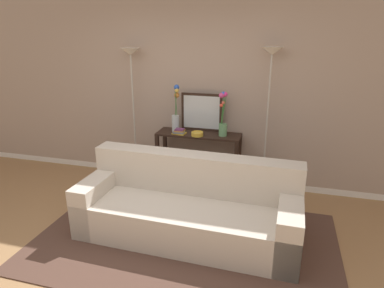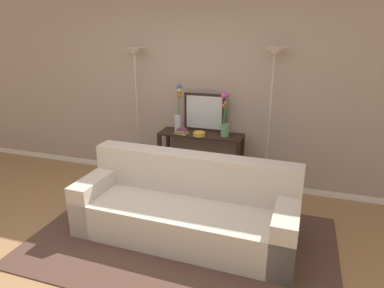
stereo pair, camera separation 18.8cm
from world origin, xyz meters
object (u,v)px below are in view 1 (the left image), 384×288
(book_stack, at_px, (179,132))
(wall_mirror, at_px, (202,112))
(floor_lamp_right, at_px, (270,82))
(book_row_under_console, at_px, (180,181))
(floor_lamp_left, at_px, (132,79))
(console_table, at_px, (199,151))
(vase_short_flowers, at_px, (223,118))
(fruit_bowl, at_px, (197,134))
(couch, at_px, (189,209))
(vase_tall_flowers, at_px, (176,114))

(book_stack, bearing_deg, wall_mirror, 44.09)
(floor_lamp_right, distance_m, book_stack, 1.38)
(book_stack, bearing_deg, book_row_under_console, 105.99)
(floor_lamp_left, bearing_deg, wall_mirror, 4.93)
(console_table, height_order, floor_lamp_right, floor_lamp_right)
(wall_mirror, distance_m, vase_short_flowers, 0.38)
(book_stack, bearing_deg, fruit_bowl, -5.03)
(floor_lamp_right, height_order, vase_short_flowers, floor_lamp_right)
(wall_mirror, height_order, vase_short_flowers, vase_short_flowers)
(couch, bearing_deg, floor_lamp_left, 133.63)
(floor_lamp_left, xyz_separation_m, vase_short_flowers, (1.35, -0.07, -0.46))
(console_table, relative_size, fruit_bowl, 7.07)
(vase_short_flowers, distance_m, book_stack, 0.64)
(vase_tall_flowers, xyz_separation_m, fruit_bowl, (0.35, -0.14, -0.23))
(couch, xyz_separation_m, book_stack, (-0.45, 1.10, 0.55))
(vase_short_flowers, bearing_deg, vase_tall_flowers, 177.35)
(console_table, xyz_separation_m, fruit_bowl, (0.01, -0.12, 0.29))
(floor_lamp_left, bearing_deg, book_stack, -12.03)
(couch, height_order, wall_mirror, wall_mirror)
(book_row_under_console, bearing_deg, floor_lamp_right, 3.21)
(couch, bearing_deg, vase_short_flowers, 82.92)
(console_table, bearing_deg, book_stack, -159.92)
(vase_tall_flowers, height_order, vase_short_flowers, vase_tall_flowers)
(couch, relative_size, wall_mirror, 4.12)
(book_row_under_console, bearing_deg, floor_lamp_left, 174.70)
(console_table, distance_m, book_row_under_console, 0.58)
(vase_tall_flowers, height_order, fruit_bowl, vase_tall_flowers)
(floor_lamp_right, distance_m, vase_short_flowers, 0.76)
(floor_lamp_left, xyz_separation_m, wall_mirror, (1.01, 0.09, -0.45))
(fruit_bowl, height_order, book_row_under_console, fruit_bowl)
(floor_lamp_left, bearing_deg, vase_short_flowers, -3.16)
(vase_tall_flowers, height_order, book_row_under_console, vase_tall_flowers)
(couch, height_order, book_row_under_console, couch)
(vase_short_flowers, bearing_deg, fruit_bowl, -161.68)
(couch, distance_m, console_table, 1.23)
(wall_mirror, xyz_separation_m, vase_short_flowers, (0.34, -0.16, -0.02))
(wall_mirror, xyz_separation_m, vase_tall_flowers, (-0.34, -0.13, -0.01))
(wall_mirror, xyz_separation_m, fruit_bowl, (0.01, -0.27, -0.24))
(floor_lamp_right, distance_m, vase_tall_flowers, 1.35)
(floor_lamp_right, height_order, book_stack, floor_lamp_right)
(floor_lamp_left, distance_m, fruit_bowl, 1.24)
(book_row_under_console, bearing_deg, fruit_bowl, -21.73)
(floor_lamp_right, relative_size, book_row_under_console, 5.21)
(floor_lamp_right, relative_size, book_stack, 10.44)
(couch, bearing_deg, console_table, 99.23)
(console_table, xyz_separation_m, floor_lamp_left, (-1.01, 0.07, 0.98))
(console_table, relative_size, book_stack, 6.12)
(console_table, distance_m, fruit_bowl, 0.32)
(couch, distance_m, wall_mirror, 1.57)
(vase_short_flowers, bearing_deg, floor_lamp_right, 7.32)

